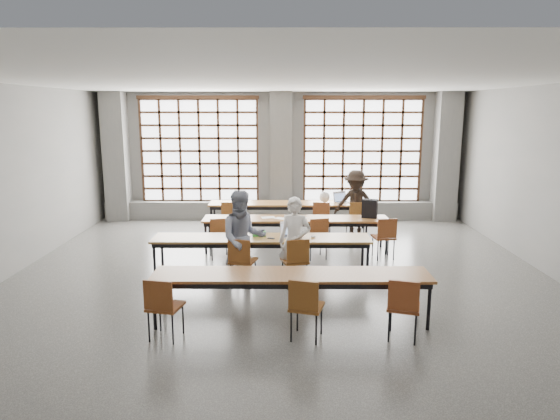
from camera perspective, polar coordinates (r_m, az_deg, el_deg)
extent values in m
plane|color=#474845|center=(8.93, -0.01, -8.48)|extent=(11.00, 11.00, 0.00)
plane|color=silver|center=(8.40, -0.01, 14.55)|extent=(11.00, 11.00, 0.00)
plane|color=slate|center=(13.96, 0.11, 6.17)|extent=(10.00, 0.00, 10.00)
plane|color=slate|center=(3.18, -0.51, -12.85)|extent=(10.00, 0.00, 10.00)
cube|color=#5C5C59|center=(14.41, -18.19, 5.77)|extent=(0.60, 0.55, 3.50)
cube|color=#5C5C59|center=(13.68, 0.10, 6.06)|extent=(0.60, 0.55, 3.50)
cube|color=#5C5C59|center=(14.38, 18.43, 5.75)|extent=(0.60, 0.55, 3.50)
cube|color=white|center=(14.11, -9.13, 6.70)|extent=(3.20, 0.02, 2.80)
cube|color=black|center=(14.03, -9.19, 6.67)|extent=(3.20, 0.05, 2.80)
cube|color=black|center=(14.22, -9.00, 0.84)|extent=(3.32, 0.07, 0.10)
cube|color=black|center=(13.98, -9.38, 12.60)|extent=(3.32, 0.07, 0.10)
cube|color=white|center=(14.10, 9.35, 6.69)|extent=(3.20, 0.02, 2.80)
cube|color=black|center=(14.02, 9.40, 6.66)|extent=(3.20, 0.05, 2.80)
cube|color=black|center=(14.21, 9.21, 0.83)|extent=(3.32, 0.07, 0.10)
cube|color=black|center=(13.97, 9.60, 12.59)|extent=(3.32, 0.07, 0.10)
cube|color=#5C5C59|center=(13.98, 0.10, -0.04)|extent=(9.80, 0.35, 0.50)
cube|color=brown|center=(12.53, 1.03, 0.74)|extent=(4.00, 0.70, 0.04)
cube|color=black|center=(12.54, 1.03, 0.48)|extent=(3.90, 0.64, 0.08)
cylinder|color=black|center=(12.44, -7.84, -1.16)|extent=(0.05, 0.05, 0.69)
cylinder|color=black|center=(13.00, -7.49, -0.59)|extent=(0.05, 0.05, 0.69)
cylinder|color=black|center=(12.49, 9.88, -1.17)|extent=(0.05, 0.05, 0.69)
cylinder|color=black|center=(13.05, 9.46, -0.61)|extent=(0.05, 0.05, 0.69)
cube|color=brown|center=(10.80, 1.82, -1.02)|extent=(4.00, 0.70, 0.04)
cube|color=black|center=(10.81, 1.82, -1.33)|extent=(3.90, 0.64, 0.08)
cylinder|color=black|center=(10.72, -8.48, -3.24)|extent=(0.05, 0.05, 0.69)
cylinder|color=black|center=(11.28, -8.04, -2.49)|extent=(0.05, 0.05, 0.69)
cylinder|color=black|center=(10.83, 12.08, -3.23)|extent=(0.05, 0.05, 0.69)
cylinder|color=black|center=(11.38, 11.49, -2.49)|extent=(0.05, 0.05, 0.69)
cube|color=brown|center=(9.20, -2.13, -3.25)|extent=(4.00, 0.70, 0.04)
cube|color=black|center=(9.22, -2.13, -3.61)|extent=(3.90, 0.64, 0.08)
cylinder|color=black|center=(9.31, -14.15, -5.77)|extent=(0.05, 0.05, 0.69)
cylinder|color=black|center=(9.85, -13.32, -4.77)|extent=(0.05, 0.05, 0.69)
cylinder|color=black|center=(9.15, 9.98, -5.90)|extent=(0.05, 0.05, 0.69)
cylinder|color=black|center=(9.70, 9.41, -4.87)|extent=(0.05, 0.05, 0.69)
cube|color=brown|center=(7.24, 1.29, -7.41)|extent=(4.00, 0.70, 0.04)
cube|color=black|center=(7.26, 1.29, -7.86)|extent=(3.90, 0.64, 0.08)
cylinder|color=black|center=(7.32, -14.16, -10.61)|extent=(0.05, 0.05, 0.69)
cylinder|color=black|center=(7.84, -13.12, -9.03)|extent=(0.05, 0.05, 0.69)
cylinder|color=black|center=(7.38, 16.65, -10.54)|extent=(0.05, 0.05, 0.69)
cylinder|color=black|center=(7.90, 15.47, -8.99)|extent=(0.05, 0.05, 0.69)
cube|color=brown|center=(12.10, -5.59, -0.95)|extent=(0.45, 0.45, 0.04)
cube|color=brown|center=(11.86, -5.79, -0.08)|extent=(0.40, 0.06, 0.40)
cylinder|color=black|center=(12.15, -5.57, -1.99)|extent=(0.02, 0.02, 0.45)
cube|color=brown|center=(12.08, 4.85, -0.96)|extent=(0.50, 0.50, 0.04)
cube|color=brown|center=(11.84, 4.74, -0.08)|extent=(0.40, 0.11, 0.40)
cylinder|color=black|center=(12.13, 4.84, -2.00)|extent=(0.02, 0.02, 0.45)
cube|color=brown|center=(12.17, 8.61, -0.96)|extent=(0.47, 0.47, 0.04)
cube|color=brown|center=(11.93, 8.90, -0.09)|extent=(0.40, 0.08, 0.40)
cylinder|color=black|center=(12.22, 8.58, -1.99)|extent=(0.02, 0.02, 0.45)
cube|color=brown|center=(10.40, -6.97, -3.07)|extent=(0.51, 0.51, 0.04)
cube|color=brown|center=(10.15, -6.87, -2.09)|extent=(0.40, 0.12, 0.40)
cylinder|color=black|center=(10.46, -6.94, -4.26)|extent=(0.02, 0.02, 0.45)
cube|color=brown|center=(10.34, 4.11, -3.09)|extent=(0.52, 0.52, 0.04)
cube|color=brown|center=(10.11, 4.53, -2.11)|extent=(0.39, 0.14, 0.40)
cylinder|color=black|center=(10.40, 4.09, -4.29)|extent=(0.02, 0.02, 0.45)
cube|color=brown|center=(10.53, 11.74, -3.05)|extent=(0.47, 0.47, 0.04)
cube|color=brown|center=(10.29, 12.16, -2.08)|extent=(0.40, 0.09, 0.40)
cylinder|color=black|center=(10.59, 11.69, -4.22)|extent=(0.02, 0.02, 0.45)
cube|color=brown|center=(8.77, -4.24, -5.81)|extent=(0.51, 0.51, 0.04)
cube|color=brown|center=(8.52, -4.70, -4.72)|extent=(0.39, 0.13, 0.40)
cylinder|color=black|center=(8.84, -4.22, -7.20)|extent=(0.02, 0.02, 0.45)
cube|color=brown|center=(8.74, 1.68, -5.83)|extent=(0.52, 0.52, 0.04)
cube|color=brown|center=(8.49, 2.09, -4.74)|extent=(0.39, 0.14, 0.40)
cylinder|color=black|center=(8.81, 1.67, -7.23)|extent=(0.02, 0.02, 0.45)
cube|color=brown|center=(6.99, -12.96, -10.69)|extent=(0.50, 0.50, 0.04)
cube|color=brown|center=(6.74, -13.78, -9.48)|extent=(0.40, 0.11, 0.40)
cylinder|color=black|center=(7.08, -12.88, -12.37)|extent=(0.02, 0.02, 0.45)
cube|color=brown|center=(6.82, 3.07, -10.97)|extent=(0.52, 0.52, 0.04)
cube|color=brown|center=(6.56, 2.69, -9.76)|extent=(0.39, 0.14, 0.40)
cylinder|color=black|center=(6.91, 3.05, -12.70)|extent=(0.02, 0.02, 0.45)
cube|color=brown|center=(7.01, 13.94, -10.69)|extent=(0.52, 0.52, 0.04)
cube|color=brown|center=(6.74, 13.94, -9.51)|extent=(0.39, 0.14, 0.40)
cylinder|color=black|center=(7.09, 13.85, -12.38)|extent=(0.02, 0.02, 0.45)
imported|color=white|center=(8.70, 1.69, -3.65)|extent=(0.65, 0.51, 1.56)
imported|color=#1A264F|center=(8.71, -4.25, -3.25)|extent=(0.94, 0.80, 1.68)
imported|color=black|center=(12.15, 8.63, 0.73)|extent=(1.19, 0.96, 1.61)
cube|color=silver|center=(9.24, 1.29, -3.00)|extent=(0.40, 0.32, 0.02)
cube|color=black|center=(9.22, 1.30, -2.94)|extent=(0.33, 0.23, 0.00)
cube|color=silver|center=(9.34, 1.13, -2.07)|extent=(0.37, 0.13, 0.26)
cube|color=#88AFEC|center=(9.34, 1.15, -2.24)|extent=(0.31, 0.10, 0.21)
cube|color=silver|center=(12.66, 7.15, 0.91)|extent=(0.44, 0.39, 0.02)
cube|color=black|center=(12.65, 7.17, 0.95)|extent=(0.35, 0.29, 0.00)
cube|color=silver|center=(12.76, 6.83, 1.54)|extent=(0.35, 0.21, 0.26)
cube|color=#93B5FF|center=(12.75, 6.85, 1.43)|extent=(0.30, 0.18, 0.21)
ellipsoid|color=white|center=(9.18, 3.80, -3.05)|extent=(0.11, 0.09, 0.04)
cube|color=#2E8D36|center=(9.27, -2.43, -2.74)|extent=(0.26, 0.11, 0.09)
cube|color=black|center=(9.09, -1.03, -3.25)|extent=(0.14, 0.10, 0.01)
cube|color=white|center=(10.84, -1.36, -0.85)|extent=(0.34, 0.27, 0.00)
cube|color=white|center=(10.74, 0.23, -0.97)|extent=(0.36, 0.32, 0.00)
cube|color=white|center=(10.80, 2.35, -0.91)|extent=(0.35, 0.31, 0.00)
cube|color=black|center=(10.96, 10.21, 0.16)|extent=(0.37, 0.29, 0.40)
ellipsoid|color=white|center=(12.59, 5.13, 1.51)|extent=(0.29, 0.25, 0.29)
cube|color=#A92114|center=(6.97, -12.98, -10.30)|extent=(0.22, 0.15, 0.06)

